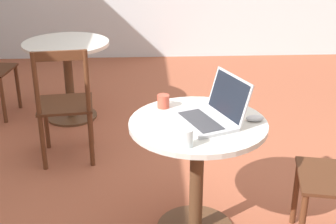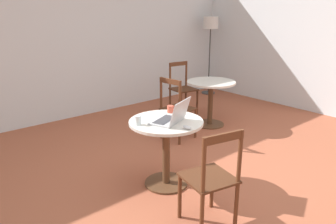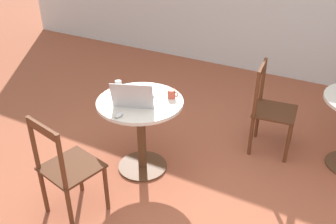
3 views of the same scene
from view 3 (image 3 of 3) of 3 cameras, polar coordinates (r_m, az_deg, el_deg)
ground_plane at (r=3.24m, az=0.76°, el=-14.81°), size 16.00×16.00×0.00m
cafe_table_near at (r=3.39m, az=-4.18°, el=-1.11°), size 0.77×0.77×0.73m
chair_near_front at (r=3.03m, az=-15.18°, el=-8.41°), size 0.48×0.48×0.92m
chair_mid_left at (r=3.84m, az=15.35°, el=0.30°), size 0.45×0.45×0.92m
laptop at (r=3.22m, az=-5.08°, el=2.01°), size 0.44×0.42×0.25m
mouse at (r=3.07m, az=-7.53°, el=-0.39°), size 0.06×0.10×0.03m
mug at (r=3.32m, az=0.57°, el=2.79°), size 0.11×0.07×0.08m
drinking_glass at (r=3.49m, az=-7.57°, el=4.05°), size 0.06×0.06×0.09m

